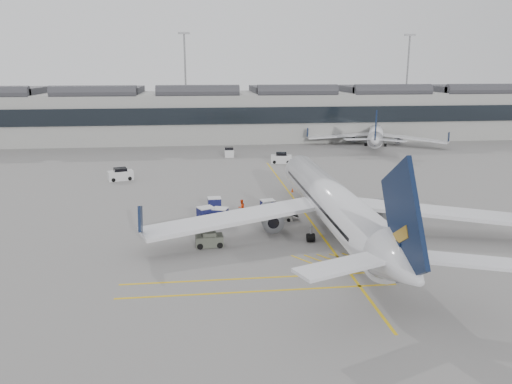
{
  "coord_description": "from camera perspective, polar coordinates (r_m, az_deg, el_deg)",
  "views": [
    {
      "loc": [
        -2.46,
        -47.74,
        16.86
      ],
      "look_at": [
        3.58,
        3.07,
        4.0
      ],
      "focal_mm": 35.0,
      "sensor_mm": 36.0,
      "label": 1
    }
  ],
  "objects": [
    {
      "name": "ramp_agent_a",
      "position": [
        58.23,
        3.78,
        -1.82
      ],
      "size": [
        0.79,
        0.69,
        1.81
      ],
      "primitive_type": "imported",
      "rotation": [
        0.0,
        0.0,
        0.48
      ],
      "color": "orange",
      "rests_on": "ground"
    },
    {
      "name": "apron_markings",
      "position": [
        61.42,
        5.19,
        -1.88
      ],
      "size": [
        0.25,
        60.0,
        0.01
      ],
      "primitive_type": "cube",
      "color": "gold",
      "rests_on": "ground"
    },
    {
      "name": "baggage_cart_a",
      "position": [
        55.28,
        -4.1,
        -2.66
      ],
      "size": [
        2.05,
        1.87,
        1.77
      ],
      "rotation": [
        0.0,
        0.0,
        -0.35
      ],
      "color": "gray",
      "rests_on": "ground"
    },
    {
      "name": "pushback_tug",
      "position": [
        48.54,
        -5.36,
        -5.45
      ],
      "size": [
        2.71,
        1.76,
        1.47
      ],
      "rotation": [
        0.0,
        0.0,
        0.05
      ],
      "color": "#4F5346",
      "rests_on": "ground"
    },
    {
      "name": "baggage_cart_b",
      "position": [
        58.44,
        1.35,
        -1.69
      ],
      "size": [
        1.91,
        1.67,
        1.77
      ],
      "rotation": [
        0.0,
        0.0,
        0.18
      ],
      "color": "gray",
      "rests_on": "ground"
    },
    {
      "name": "safety_cone_nose",
      "position": [
        69.29,
        4.17,
        0.22
      ],
      "size": [
        0.4,
        0.4,
        0.55
      ],
      "primitive_type": "cone",
      "color": "#F24C0A",
      "rests_on": "ground"
    },
    {
      "name": "baggage_cart_c",
      "position": [
        55.36,
        -5.76,
        -2.6
      ],
      "size": [
        2.24,
        2.08,
        1.89
      ],
      "rotation": [
        0.0,
        0.0,
        0.42
      ],
      "color": "gray",
      "rests_on": "ground"
    },
    {
      "name": "light_masts",
      "position": [
        133.76,
        -6.61,
        13.0
      ],
      "size": [
        113.0,
        0.6,
        25.45
      ],
      "color": "slate",
      "rests_on": "ground"
    },
    {
      "name": "ramp_agent_b",
      "position": [
        58.35,
        -1.67,
        -1.75
      ],
      "size": [
        1.13,
        1.07,
        1.85
      ],
      "primitive_type": "imported",
      "rotation": [
        0.0,
        0.0,
        3.71
      ],
      "color": "#F73F0D",
      "rests_on": "ground"
    },
    {
      "name": "safety_cone_engine",
      "position": [
        58.35,
        10.75,
        -2.71
      ],
      "size": [
        0.33,
        0.33,
        0.46
      ],
      "primitive_type": "cone",
      "color": "#F24C0A",
      "rests_on": "ground"
    },
    {
      "name": "baggage_cart_d",
      "position": [
        59.81,
        -4.77,
        -1.38
      ],
      "size": [
        1.73,
        1.45,
        1.75
      ],
      "rotation": [
        0.0,
        0.0,
        0.05
      ],
      "color": "gray",
      "rests_on": "ground"
    },
    {
      "name": "ground",
      "position": [
        50.69,
        -3.63,
        -5.35
      ],
      "size": [
        220.0,
        220.0,
        0.0
      ],
      "primitive_type": "plane",
      "color": "gray",
      "rests_on": "ground"
    },
    {
      "name": "belt_loader",
      "position": [
        56.39,
        2.25,
        -2.76
      ],
      "size": [
        4.23,
        1.49,
        1.73
      ],
      "rotation": [
        0.0,
        0.0,
        -0.02
      ],
      "color": "beige",
      "rests_on": "ground"
    },
    {
      "name": "service_van_mid",
      "position": [
        97.09,
        -3.11,
        4.56
      ],
      "size": [
        1.78,
        3.46,
        1.77
      ],
      "rotation": [
        0.0,
        0.0,
        1.56
      ],
      "color": "silver",
      "rests_on": "ground"
    },
    {
      "name": "service_van_right",
      "position": [
        90.17,
        2.91,
        3.86
      ],
      "size": [
        3.95,
        2.43,
        1.9
      ],
      "rotation": [
        0.0,
        0.0,
        -0.16
      ],
      "color": "silver",
      "rests_on": "ground"
    },
    {
      "name": "airliner_far",
      "position": [
        113.8,
        13.56,
        6.52
      ],
      "size": [
        28.59,
        31.66,
        8.84
      ],
      "rotation": [
        0.0,
        0.0,
        -0.36
      ],
      "color": "silver",
      "rests_on": "ground"
    },
    {
      "name": "airliner_main",
      "position": [
        51.5,
        8.79,
        -1.3
      ],
      "size": [
        38.99,
        42.56,
        11.32
      ],
      "rotation": [
        0.0,
        0.0,
        -0.0
      ],
      "color": "silver",
      "rests_on": "ground"
    },
    {
      "name": "service_van_left",
      "position": [
        79.07,
        -15.23,
        1.92
      ],
      "size": [
        4.07,
        2.88,
        1.9
      ],
      "rotation": [
        0.0,
        0.0,
        0.31
      ],
      "color": "silver",
      "rests_on": "ground"
    },
    {
      "name": "terminal",
      "position": [
        120.17,
        -5.65,
        8.92
      ],
      "size": [
        200.0,
        20.45,
        12.4
      ],
      "color": "#9E9E99",
      "rests_on": "ground"
    }
  ]
}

